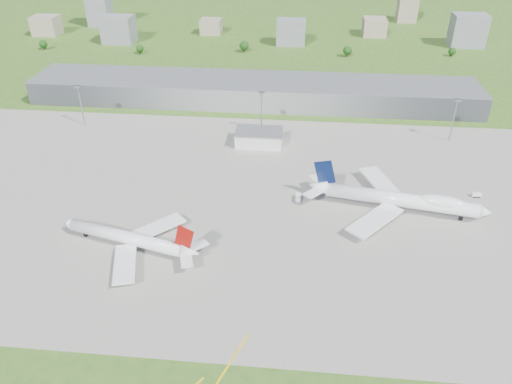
# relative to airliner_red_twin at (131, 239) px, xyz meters

# --- Properties ---
(ground) EXTENTS (1400.00, 1400.00, 0.00)m
(ground) POSITION_rel_airliner_red_twin_xyz_m (33.26, 150.75, -4.68)
(ground) COLOR #30591B
(ground) RESTS_ON ground
(apron) EXTENTS (360.00, 190.00, 0.08)m
(apron) POSITION_rel_airliner_red_twin_xyz_m (43.26, 40.75, -4.64)
(apron) COLOR gray
(apron) RESTS_ON ground
(terminal) EXTENTS (300.00, 42.00, 15.00)m
(terminal) POSITION_rel_airliner_red_twin_xyz_m (33.26, 165.75, 2.82)
(terminal) COLOR gray
(terminal) RESTS_ON ground
(ops_building) EXTENTS (26.00, 16.00, 8.00)m
(ops_building) POSITION_rel_airliner_red_twin_xyz_m (43.26, 100.75, -0.68)
(ops_building) COLOR silver
(ops_building) RESTS_ON ground
(mast_west) EXTENTS (3.50, 2.00, 25.90)m
(mast_west) POSITION_rel_airliner_red_twin_xyz_m (-66.74, 115.75, 13.03)
(mast_west) COLOR gray
(mast_west) RESTS_ON ground
(mast_center) EXTENTS (3.50, 2.00, 25.90)m
(mast_center) POSITION_rel_airliner_red_twin_xyz_m (43.26, 115.75, 13.03)
(mast_center) COLOR gray
(mast_center) RESTS_ON ground
(mast_east) EXTENTS (3.50, 2.00, 25.90)m
(mast_east) POSITION_rel_airliner_red_twin_xyz_m (153.26, 115.75, 13.03)
(mast_east) COLOR gray
(mast_east) RESTS_ON ground
(airliner_red_twin) EXTENTS (63.05, 48.24, 17.56)m
(airliner_red_twin) POSITION_rel_airliner_red_twin_xyz_m (0.00, 0.00, 0.00)
(airliner_red_twin) COLOR white
(airliner_red_twin) RESTS_ON ground
(airliner_blue_quad) EXTENTS (81.07, 62.84, 21.26)m
(airliner_blue_quad) POSITION_rel_airliner_red_twin_xyz_m (113.63, 39.03, 1.23)
(airliner_blue_quad) COLOR white
(airliner_blue_quad) RESTS_ON ground
(tug_yellow) EXTENTS (3.49, 3.66, 1.64)m
(tug_yellow) POSITION_rel_airliner_red_twin_xyz_m (-0.17, -2.54, -3.81)
(tug_yellow) COLOR gold
(tug_yellow) RESTS_ON ground
(van_white_near) EXTENTS (2.67, 5.39, 2.67)m
(van_white_near) POSITION_rel_airliner_red_twin_xyz_m (67.44, 43.41, -3.33)
(van_white_near) COLOR white
(van_white_near) RESTS_ON ground
(van_white_far) EXTENTS (4.37, 2.29, 2.25)m
(van_white_far) POSITION_rel_airliner_red_twin_xyz_m (152.46, 54.55, -3.53)
(van_white_far) COLOR white
(van_white_far) RESTS_ON ground
(bldg_far_w) EXTENTS (24.00, 20.00, 18.00)m
(bldg_far_w) POSITION_rel_airliner_red_twin_xyz_m (-186.74, 320.75, 4.32)
(bldg_far_w) COLOR gray
(bldg_far_w) RESTS_ON ground
(bldg_w) EXTENTS (28.00, 22.00, 24.00)m
(bldg_w) POSITION_rel_airliner_red_twin_xyz_m (-106.74, 300.75, 7.32)
(bldg_w) COLOR slate
(bldg_w) RESTS_ON ground
(bldg_cw) EXTENTS (20.00, 18.00, 14.00)m
(bldg_cw) POSITION_rel_airliner_red_twin_xyz_m (-26.74, 340.75, 2.32)
(bldg_cw) COLOR gray
(bldg_cw) RESTS_ON ground
(bldg_c) EXTENTS (26.00, 20.00, 22.00)m
(bldg_c) POSITION_rel_airliner_red_twin_xyz_m (53.26, 310.75, 6.32)
(bldg_c) COLOR slate
(bldg_c) RESTS_ON ground
(bldg_ce) EXTENTS (22.00, 24.00, 16.00)m
(bldg_ce) POSITION_rel_airliner_red_twin_xyz_m (133.26, 350.75, 3.32)
(bldg_ce) COLOR gray
(bldg_ce) RESTS_ON ground
(bldg_e) EXTENTS (30.00, 22.00, 28.00)m
(bldg_e) POSITION_rel_airliner_red_twin_xyz_m (213.26, 320.75, 9.32)
(bldg_e) COLOR slate
(bldg_e) RESTS_ON ground
(bldg_tall_w) EXTENTS (22.00, 20.00, 44.00)m
(bldg_tall_w) POSITION_rel_airliner_red_twin_xyz_m (-146.74, 360.75, 17.32)
(bldg_tall_w) COLOR slate
(bldg_tall_w) RESTS_ON ground
(bldg_tall_e) EXTENTS (20.00, 18.00, 36.00)m
(bldg_tall_e) POSITION_rel_airliner_red_twin_xyz_m (173.26, 410.75, 13.32)
(bldg_tall_e) COLOR gray
(bldg_tall_e) RESTS_ON ground
(tree_far_w) EXTENTS (7.20, 7.20, 8.80)m
(tree_far_w) POSITION_rel_airliner_red_twin_xyz_m (-166.74, 270.75, 0.51)
(tree_far_w) COLOR #382314
(tree_far_w) RESTS_ON ground
(tree_w) EXTENTS (6.75, 6.75, 8.25)m
(tree_w) POSITION_rel_airliner_red_twin_xyz_m (-76.74, 265.75, 0.18)
(tree_w) COLOR #382314
(tree_w) RESTS_ON ground
(tree_c) EXTENTS (8.10, 8.10, 9.90)m
(tree_c) POSITION_rel_airliner_red_twin_xyz_m (13.26, 280.75, 1.16)
(tree_c) COLOR #382314
(tree_c) RESTS_ON ground
(tree_e) EXTENTS (7.65, 7.65, 9.35)m
(tree_e) POSITION_rel_airliner_red_twin_xyz_m (103.26, 275.75, 0.83)
(tree_e) COLOR #382314
(tree_e) RESTS_ON ground
(tree_far_e) EXTENTS (6.30, 6.30, 7.70)m
(tree_far_e) POSITION_rel_airliner_red_twin_xyz_m (193.26, 285.75, -0.14)
(tree_far_e) COLOR #382314
(tree_far_e) RESTS_ON ground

